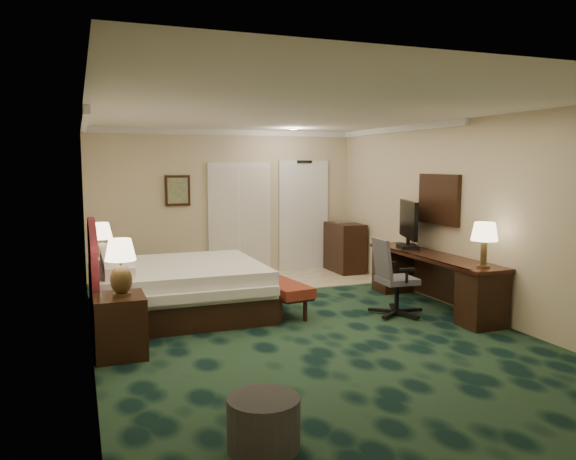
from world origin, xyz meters
name	(u,v)px	position (x,y,z in m)	size (l,w,h in m)	color
floor	(301,328)	(0.00, 0.00, 0.00)	(5.00, 7.50, 0.00)	black
ceiling	(301,112)	(0.00, 0.00, 2.70)	(5.00, 7.50, 0.00)	silver
wall_back	(226,203)	(0.00, 3.75, 1.35)	(5.00, 0.00, 2.70)	beige
wall_front	(526,281)	(0.00, -3.75, 1.35)	(5.00, 0.00, 2.70)	beige
wall_left	(88,231)	(-2.50, 0.00, 1.35)	(0.00, 7.50, 2.70)	beige
wall_right	(467,216)	(2.50, 0.00, 1.35)	(0.00, 7.50, 2.70)	beige
crown_molding	(301,116)	(0.00, 0.00, 2.65)	(5.00, 7.50, 0.10)	white
tile_patch	(287,279)	(0.90, 2.90, 0.01)	(3.20, 1.70, 0.01)	beige
headboard	(93,273)	(-2.44, 1.00, 0.70)	(0.12, 2.00, 1.40)	#4C141D
entry_door	(303,217)	(1.55, 3.72, 1.05)	(1.02, 0.06, 2.18)	white
closet_doors	(240,219)	(0.25, 3.71, 1.05)	(1.20, 0.06, 2.10)	#BDB6AB
wall_art	(178,191)	(-0.90, 3.71, 1.60)	(0.45, 0.06, 0.55)	#466150
wall_mirror	(439,199)	(2.46, 0.60, 1.55)	(0.05, 0.95, 0.75)	white
bed	(181,289)	(-1.30, 1.24, 0.35)	(2.20, 2.04, 0.70)	silver
nightstand_near	(120,326)	(-2.21, -0.26, 0.33)	(0.53, 0.61, 0.66)	black
nightstand_far	(104,283)	(-2.26, 2.40, 0.28)	(0.45, 0.51, 0.56)	black
lamp_near	(121,267)	(-2.19, -0.27, 0.97)	(0.33, 0.33, 0.62)	#322112
lamp_far	(101,244)	(-2.28, 2.35, 0.88)	(0.34, 0.34, 0.65)	#322112
bed_bench	(279,297)	(0.00, 0.84, 0.22)	(0.45, 1.31, 0.44)	maroon
ottoman	(264,423)	(-1.38, -2.71, 0.19)	(0.54, 0.54, 0.39)	#323232
desk	(432,281)	(2.19, 0.34, 0.39)	(0.58, 2.67, 0.77)	black
tv	(408,224)	(2.21, 1.01, 1.14)	(0.08, 0.95, 0.74)	black
desk_lamp	(484,245)	(2.18, -0.76, 1.06)	(0.33, 0.33, 0.59)	#322112
desk_chair	(397,277)	(1.48, 0.12, 0.54)	(0.62, 0.59, 1.07)	#4F4F58
minibar	(345,248)	(2.20, 3.20, 0.47)	(0.50, 0.90, 0.95)	black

